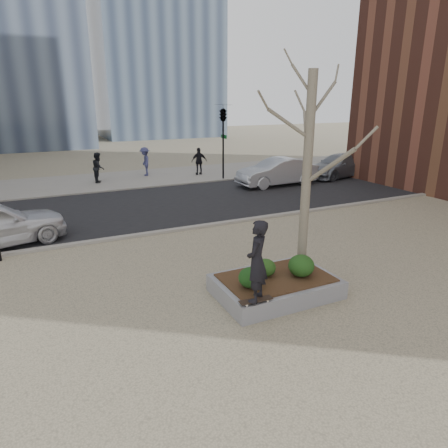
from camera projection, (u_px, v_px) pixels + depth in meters
name	position (u px, v px, depth m)	size (l,w,h in m)	color
ground	(241.00, 302.00, 9.86)	(120.00, 120.00, 0.00)	tan
street	(139.00, 207.00, 18.45)	(60.00, 8.00, 0.02)	black
far_sidewalk	(111.00, 181.00, 24.47)	(60.00, 6.00, 0.02)	gray
planter	(275.00, 286.00, 10.20)	(3.00, 2.00, 0.45)	gray
planter_mulch	(276.00, 278.00, 10.13)	(2.70, 1.70, 0.04)	#382314
sycamore_tree	(309.00, 142.00, 9.81)	(2.80, 2.80, 6.60)	gray
shrub_left	(251.00, 278.00, 9.51)	(0.58, 0.58, 0.49)	#173D13
shrub_middle	(265.00, 268.00, 10.13)	(0.53, 0.53, 0.45)	#1B4014
shrub_right	(301.00, 266.00, 10.10)	(0.66, 0.66, 0.56)	#183F14
skateboard	(256.00, 301.00, 8.92)	(0.78, 0.20, 0.07)	black
skateboarder	(257.00, 261.00, 8.63)	(0.68, 0.44, 1.85)	black
car_silver	(277.00, 172.00, 22.90)	(1.65, 4.72, 1.55)	#AFB2B8
car_third	(338.00, 166.00, 25.42)	(1.98, 4.88, 1.42)	slate
pedestrian_a	(99.00, 167.00, 23.67)	(0.86, 0.67, 1.78)	black
pedestrian_b	(145.00, 161.00, 25.75)	(1.18, 0.68, 1.83)	#393C67
pedestrian_c	(199.00, 161.00, 26.13)	(1.03, 0.43, 1.75)	black
traffic_light_far	(223.00, 142.00, 24.42)	(0.60, 2.48, 4.50)	black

